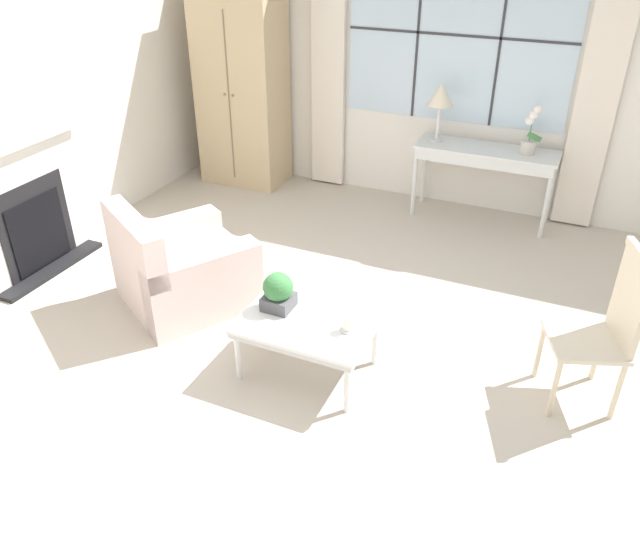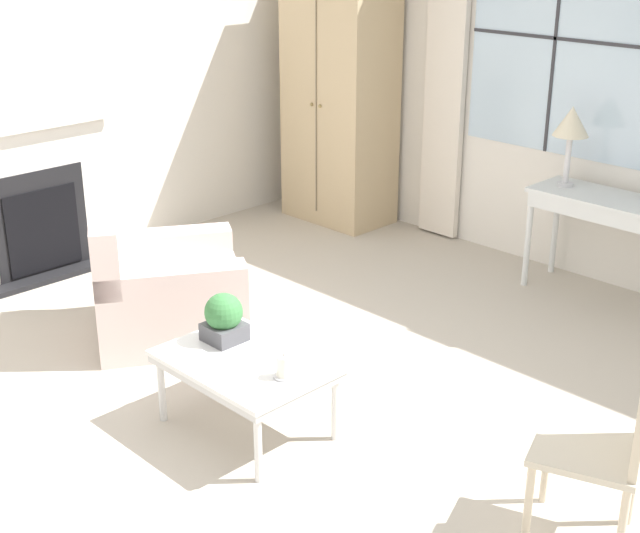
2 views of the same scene
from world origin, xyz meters
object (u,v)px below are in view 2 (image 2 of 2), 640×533
at_px(side_chair_wooden, 618,425).
at_px(potted_plant_small, 224,318).
at_px(console_table, 629,214).
at_px(armchair_upholstered, 164,292).
at_px(fireplace, 31,184).
at_px(coffee_table, 246,367).
at_px(pillar_candle, 284,368).
at_px(table_lamp, 571,124).
at_px(armoire, 340,96).

height_order(side_chair_wooden, potted_plant_small, side_chair_wooden).
xyz_separation_m(console_table, armchair_upholstered, (-1.85, -2.53, -0.38)).
bearing_deg(fireplace, coffee_table, -6.46).
height_order(console_table, coffee_table, console_table).
height_order(side_chair_wooden, pillar_candle, side_chair_wooden).
distance_m(table_lamp, armchair_upholstered, 3.01).
height_order(table_lamp, pillar_candle, table_lamp).
bearing_deg(console_table, table_lamp, 178.63).
distance_m(fireplace, pillar_candle, 3.09).
bearing_deg(pillar_candle, console_table, 84.30).
height_order(table_lamp, potted_plant_small, table_lamp).
relative_size(armchair_upholstered, side_chair_wooden, 1.14).
xyz_separation_m(console_table, coffee_table, (-0.57, -2.91, -0.29)).
bearing_deg(pillar_candle, coffee_table, -178.04).
bearing_deg(fireplace, armchair_upholstered, 2.60).
relative_size(armchair_upholstered, pillar_candle, 9.47).
height_order(armoire, table_lamp, armoire).
distance_m(fireplace, console_table, 4.25).
distance_m(armoire, armchair_upholstered, 2.74).
xyz_separation_m(armoire, coffee_table, (2.11, -2.87, -0.72)).
bearing_deg(coffee_table, side_chair_wooden, 15.64).
bearing_deg(side_chair_wooden, console_table, 116.71).
relative_size(side_chair_wooden, coffee_table, 1.22).
xyz_separation_m(potted_plant_small, pillar_candle, (0.53, -0.05, -0.08)).
bearing_deg(table_lamp, side_chair_wooden, -54.66).
bearing_deg(side_chair_wooden, table_lamp, 125.34).
bearing_deg(side_chair_wooden, pillar_candle, -161.91).
bearing_deg(console_table, fireplace, -142.32).
bearing_deg(armchair_upholstered, side_chair_wooden, 2.18).
xyz_separation_m(armchair_upholstered, pillar_candle, (1.56, -0.37, 0.19)).
height_order(armchair_upholstered, potted_plant_small, armchair_upholstered).
bearing_deg(console_table, coffee_table, -101.16).
height_order(table_lamp, coffee_table, table_lamp).
bearing_deg(fireplace, armoire, 75.14).
xyz_separation_m(side_chair_wooden, pillar_candle, (-1.50, -0.49, -0.12)).
bearing_deg(pillar_candle, side_chair_wooden, 18.09).
xyz_separation_m(side_chair_wooden, coffee_table, (-1.79, -0.50, -0.22)).
relative_size(console_table, pillar_candle, 10.45).
bearing_deg(fireplace, table_lamp, 42.39).
relative_size(side_chair_wooden, pillar_candle, 8.27).
distance_m(coffee_table, potted_plant_small, 0.31).
xyz_separation_m(fireplace, potted_plant_small, (2.54, -0.25, -0.15)).
distance_m(fireplace, armoire, 2.67).
height_order(fireplace, pillar_candle, fireplace).
bearing_deg(coffee_table, table_lamp, 88.63).
xyz_separation_m(armoire, armchair_upholstered, (0.84, -2.48, -0.81)).
bearing_deg(pillar_candle, armoire, 129.97).
distance_m(fireplace, table_lamp, 3.90).
distance_m(table_lamp, potted_plant_small, 2.95).
bearing_deg(side_chair_wooden, armchair_upholstered, -177.82).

